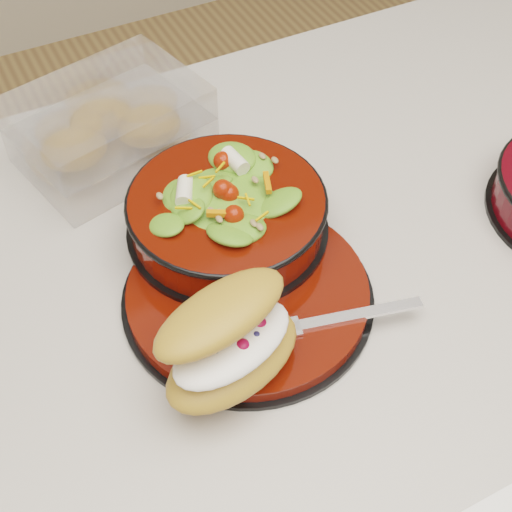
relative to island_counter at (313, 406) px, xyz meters
name	(u,v)px	position (x,y,z in m)	size (l,w,h in m)	color
island_counter	(313,406)	(0.00, 0.00, 0.00)	(1.24, 0.74, 0.90)	white
dinner_plate	(249,294)	(-0.15, -0.06, 0.46)	(0.27, 0.27, 0.02)	black
salad_bowl	(227,208)	(-0.13, 0.03, 0.50)	(0.23, 0.23, 0.09)	black
croissant	(229,340)	(-0.20, -0.14, 0.51)	(0.16, 0.13, 0.09)	#BB8539
fork	(336,319)	(-0.09, -0.14, 0.47)	(0.17, 0.06, 0.00)	silver
pastry_box	(110,127)	(-0.19, 0.23, 0.49)	(0.25, 0.21, 0.09)	white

